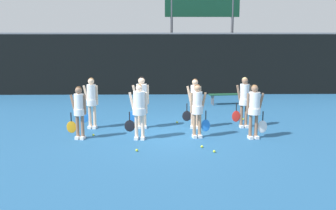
{
  "coord_description": "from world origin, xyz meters",
  "views": [
    {
      "loc": [
        -0.2,
        -12.26,
        3.25
      ],
      "look_at": [
        0.01,
        0.02,
        0.92
      ],
      "focal_mm": 42.0,
      "sensor_mm": 36.0,
      "label": 1
    }
  ],
  "objects_px": {
    "player_3": "(254,107)",
    "player_7": "(244,98)",
    "player_0": "(79,109)",
    "player_5": "(142,98)",
    "bench_courtside": "(227,95)",
    "player_4": "(91,99)",
    "tennis_ball_0": "(214,151)",
    "tennis_ball_1": "(243,119)",
    "tennis_ball_3": "(200,132)",
    "player_1": "(139,107)",
    "tennis_ball_2": "(93,135)",
    "tennis_ball_4": "(137,150)",
    "tennis_ball_5": "(202,147)",
    "tennis_ball_6": "(177,122)",
    "player_2": "(197,106)",
    "player_6": "(195,100)",
    "scoreboard": "(202,7)"
  },
  "relations": [
    {
      "from": "player_0",
      "to": "tennis_ball_5",
      "type": "height_order",
      "value": "player_0"
    },
    {
      "from": "player_5",
      "to": "player_6",
      "type": "bearing_deg",
      "value": -3.84
    },
    {
      "from": "bench_courtside",
      "to": "tennis_ball_1",
      "type": "distance_m",
      "value": 3.16
    },
    {
      "from": "player_6",
      "to": "bench_courtside",
      "type": "bearing_deg",
      "value": 75.45
    },
    {
      "from": "player_3",
      "to": "tennis_ball_6",
      "type": "relative_size",
      "value": 24.85
    },
    {
      "from": "player_1",
      "to": "tennis_ball_2",
      "type": "relative_size",
      "value": 25.0
    },
    {
      "from": "player_4",
      "to": "player_7",
      "type": "relative_size",
      "value": 1.0
    },
    {
      "from": "bench_courtside",
      "to": "player_0",
      "type": "distance_m",
      "value": 7.82
    },
    {
      "from": "tennis_ball_1",
      "to": "tennis_ball_5",
      "type": "relative_size",
      "value": 0.95
    },
    {
      "from": "bench_courtside",
      "to": "tennis_ball_6",
      "type": "relative_size",
      "value": 24.84
    },
    {
      "from": "tennis_ball_6",
      "to": "player_6",
      "type": "bearing_deg",
      "value": -52.76
    },
    {
      "from": "player_4",
      "to": "tennis_ball_0",
      "type": "xyz_separation_m",
      "value": [
        3.76,
        -2.78,
        -0.97
      ]
    },
    {
      "from": "bench_courtside",
      "to": "tennis_ball_1",
      "type": "xyz_separation_m",
      "value": [
        0.09,
        -3.14,
        -0.37
      ]
    },
    {
      "from": "tennis_ball_4",
      "to": "tennis_ball_2",
      "type": "bearing_deg",
      "value": 131.61
    },
    {
      "from": "player_5",
      "to": "tennis_ball_2",
      "type": "height_order",
      "value": "player_5"
    },
    {
      "from": "tennis_ball_5",
      "to": "tennis_ball_6",
      "type": "height_order",
      "value": "tennis_ball_5"
    },
    {
      "from": "bench_courtside",
      "to": "player_0",
      "type": "height_order",
      "value": "player_0"
    },
    {
      "from": "player_6",
      "to": "tennis_ball_5",
      "type": "height_order",
      "value": "player_6"
    },
    {
      "from": "player_5",
      "to": "player_7",
      "type": "height_order",
      "value": "player_5"
    },
    {
      "from": "player_7",
      "to": "scoreboard",
      "type": "bearing_deg",
      "value": 87.39
    },
    {
      "from": "tennis_ball_5",
      "to": "player_2",
      "type": "bearing_deg",
      "value": 92.05
    },
    {
      "from": "bench_courtside",
      "to": "player_5",
      "type": "distance_m",
      "value": 5.64
    },
    {
      "from": "bench_courtside",
      "to": "tennis_ball_2",
      "type": "bearing_deg",
      "value": -141.44
    },
    {
      "from": "player_3",
      "to": "player_7",
      "type": "bearing_deg",
      "value": 80.53
    },
    {
      "from": "tennis_ball_1",
      "to": "tennis_ball_3",
      "type": "height_order",
      "value": "tennis_ball_3"
    },
    {
      "from": "tennis_ball_4",
      "to": "bench_courtside",
      "type": "bearing_deg",
      "value": 62.41
    },
    {
      "from": "player_5",
      "to": "tennis_ball_5",
      "type": "bearing_deg",
      "value": -54.85
    },
    {
      "from": "scoreboard",
      "to": "bench_courtside",
      "type": "bearing_deg",
      "value": -79.48
    },
    {
      "from": "bench_courtside",
      "to": "tennis_ball_0",
      "type": "xyz_separation_m",
      "value": [
        -1.51,
        -7.07,
        -0.37
      ]
    },
    {
      "from": "player_5",
      "to": "player_6",
      "type": "relative_size",
      "value": 1.04
    },
    {
      "from": "player_5",
      "to": "tennis_ball_6",
      "type": "xyz_separation_m",
      "value": [
        1.22,
        0.69,
        -1.01
      ]
    },
    {
      "from": "scoreboard",
      "to": "player_1",
      "type": "relative_size",
      "value": 3.41
    },
    {
      "from": "player_2",
      "to": "tennis_ball_6",
      "type": "xyz_separation_m",
      "value": [
        -0.54,
        1.92,
        -0.94
      ]
    },
    {
      "from": "player_0",
      "to": "player_5",
      "type": "bearing_deg",
      "value": 45.43
    },
    {
      "from": "player_5",
      "to": "tennis_ball_3",
      "type": "relative_size",
      "value": 25.05
    },
    {
      "from": "player_1",
      "to": "player_3",
      "type": "height_order",
      "value": "player_1"
    },
    {
      "from": "player_0",
      "to": "player_5",
      "type": "distance_m",
      "value": 2.25
    },
    {
      "from": "bench_courtside",
      "to": "tennis_ball_1",
      "type": "height_order",
      "value": "bench_courtside"
    },
    {
      "from": "bench_courtside",
      "to": "player_4",
      "type": "distance_m",
      "value": 6.82
    },
    {
      "from": "player_2",
      "to": "tennis_ball_4",
      "type": "relative_size",
      "value": 23.36
    },
    {
      "from": "player_2",
      "to": "tennis_ball_5",
      "type": "xyz_separation_m",
      "value": [
        0.04,
        -1.1,
        -0.94
      ]
    },
    {
      "from": "tennis_ball_3",
      "to": "tennis_ball_2",
      "type": "bearing_deg",
      "value": -174.95
    },
    {
      "from": "scoreboard",
      "to": "tennis_ball_5",
      "type": "xyz_separation_m",
      "value": [
        -1.04,
        -10.7,
        -4.44
      ]
    },
    {
      "from": "player_6",
      "to": "tennis_ball_4",
      "type": "height_order",
      "value": "player_6"
    },
    {
      "from": "player_0",
      "to": "player_4",
      "type": "distance_m",
      "value": 1.34
    },
    {
      "from": "tennis_ball_2",
      "to": "tennis_ball_4",
      "type": "bearing_deg",
      "value": -48.39
    },
    {
      "from": "tennis_ball_1",
      "to": "tennis_ball_5",
      "type": "xyz_separation_m",
      "value": [
        -1.89,
        -3.48,
        0.0
      ]
    },
    {
      "from": "bench_courtside",
      "to": "player_1",
      "type": "distance_m",
      "value": 6.76
    },
    {
      "from": "player_1",
      "to": "player_6",
      "type": "bearing_deg",
      "value": 43.03
    },
    {
      "from": "bench_courtside",
      "to": "player_2",
      "type": "distance_m",
      "value": 5.84
    }
  ]
}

